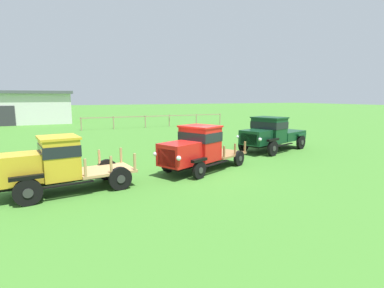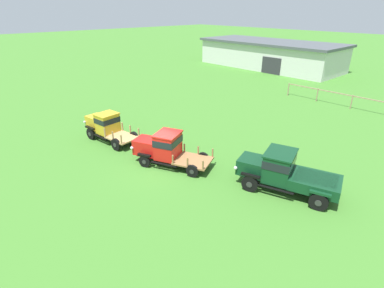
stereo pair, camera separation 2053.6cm
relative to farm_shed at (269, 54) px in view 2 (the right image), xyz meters
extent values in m
plane|color=#3D7528|center=(15.18, -33.88, -2.11)|extent=(240.00, 240.00, 0.00)
cube|color=silver|center=(0.00, 0.00, -0.20)|extent=(22.53, 8.68, 3.83)
cube|color=#474C51|center=(0.00, 0.00, 1.89)|extent=(23.13, 9.48, 0.36)
cube|color=#2D2D33|center=(3.38, -4.38, -0.91)|extent=(3.20, 0.08, 2.40)
cylinder|color=#997F60|center=(11.65, -13.18, -1.42)|extent=(0.12, 0.12, 1.38)
cylinder|color=#997F60|center=(14.96, -13.01, -1.42)|extent=(0.12, 0.12, 1.38)
cylinder|color=#997F60|center=(18.48, -13.01, -1.42)|extent=(0.12, 0.12, 1.38)
cube|color=#997F60|center=(19.88, -12.92, -0.85)|extent=(16.66, 0.08, 0.10)
cylinder|color=black|center=(8.22, -35.21, -1.67)|extent=(0.89, 0.31, 0.87)
cylinder|color=#2D2D2D|center=(8.23, -35.32, -1.67)|extent=(0.31, 0.07, 0.31)
cylinder|color=black|center=(8.00, -33.59, -1.67)|extent=(0.89, 0.31, 0.87)
cylinder|color=#2D2D2D|center=(7.98, -33.48, -1.67)|extent=(0.31, 0.07, 0.31)
cylinder|color=black|center=(11.24, -34.80, -1.67)|extent=(0.89, 0.31, 0.87)
cylinder|color=#2D2D2D|center=(11.26, -34.91, -1.67)|extent=(0.31, 0.07, 0.31)
cylinder|color=black|center=(11.02, -33.18, -1.67)|extent=(0.89, 0.31, 0.87)
cylinder|color=#2D2D2D|center=(11.01, -33.07, -1.67)|extent=(0.31, 0.07, 0.31)
cube|color=black|center=(9.48, -34.21, -1.59)|extent=(4.46, 1.49, 0.12)
cube|color=gold|center=(7.88, -34.43, -1.04)|extent=(1.67, 1.34, 0.99)
cube|color=silver|center=(7.16, -34.53, -1.09)|extent=(0.18, 0.90, 0.74)
sphere|color=silver|center=(7.23, -35.14, -1.01)|extent=(0.20, 0.20, 0.20)
sphere|color=silver|center=(7.06, -33.93, -1.01)|extent=(0.20, 0.20, 0.20)
cube|color=black|center=(8.22, -35.21, -1.19)|extent=(1.02, 0.33, 0.12)
cube|color=black|center=(8.00, -33.59, -1.19)|extent=(1.02, 0.33, 0.12)
cube|color=gold|center=(9.23, -34.25, -0.82)|extent=(1.37, 1.59, 1.42)
cube|color=black|center=(9.23, -34.25, -0.50)|extent=(1.42, 1.63, 0.40)
cube|color=gold|center=(9.23, -34.25, -0.07)|extent=(1.50, 1.67, 0.08)
cube|color=black|center=(9.45, -35.03, -1.61)|extent=(1.67, 0.36, 0.05)
cube|color=black|center=(9.24, -33.44, -1.61)|extent=(1.67, 0.36, 0.05)
cube|color=tan|center=(10.83, -34.03, -1.48)|extent=(2.25, 1.90, 0.10)
cube|color=tan|center=(10.02, -34.93, -1.11)|extent=(0.09, 0.09, 0.64)
cube|color=tan|center=(9.81, -33.38, -1.11)|extent=(0.09, 0.09, 0.64)
cube|color=tan|center=(10.93, -34.80, -1.11)|extent=(0.09, 0.09, 0.64)
cube|color=tan|center=(10.72, -33.26, -1.11)|extent=(0.09, 0.09, 0.64)
cube|color=tan|center=(11.84, -34.68, -1.11)|extent=(0.09, 0.09, 0.64)
cube|color=tan|center=(11.63, -33.13, -1.11)|extent=(0.09, 0.09, 0.64)
cylinder|color=black|center=(14.60, -34.69, -1.73)|extent=(0.76, 0.47, 0.77)
cylinder|color=#2D2D2D|center=(14.64, -34.78, -1.73)|extent=(0.26, 0.14, 0.27)
cylinder|color=black|center=(13.82, -33.04, -1.73)|extent=(0.76, 0.47, 0.77)
cylinder|color=#2D2D2D|center=(13.78, -32.95, -1.73)|extent=(0.26, 0.14, 0.27)
cylinder|color=black|center=(17.51, -33.33, -1.73)|extent=(0.76, 0.47, 0.77)
cylinder|color=#2D2D2D|center=(17.55, -33.42, -1.73)|extent=(0.26, 0.14, 0.27)
cylinder|color=black|center=(16.73, -31.68, -1.73)|extent=(0.76, 0.47, 0.77)
cylinder|color=#2D2D2D|center=(16.69, -31.59, -1.73)|extent=(0.26, 0.14, 0.27)
cube|color=black|center=(15.53, -33.25, -1.65)|extent=(4.60, 2.86, 0.12)
cube|color=red|center=(13.99, -33.97, -1.10)|extent=(2.01, 1.84, 0.97)
cube|color=silver|center=(13.29, -34.30, -1.15)|extent=(0.48, 0.93, 0.73)
sphere|color=silver|center=(13.57, -34.92, -1.08)|extent=(0.20, 0.20, 0.20)
sphere|color=silver|center=(12.99, -33.68, -1.08)|extent=(0.20, 0.20, 0.20)
cube|color=black|center=(14.60, -34.69, -1.29)|extent=(0.89, 0.56, 0.12)
cube|color=black|center=(13.82, -33.04, -1.29)|extent=(0.89, 0.56, 0.12)
cube|color=red|center=(15.29, -33.36, -0.82)|extent=(1.82, 1.99, 1.54)
cube|color=black|center=(15.29, -33.36, -0.47)|extent=(1.88, 2.04, 0.43)
cube|color=red|center=(15.29, -33.36, -0.01)|extent=(1.97, 2.11, 0.08)
cube|color=black|center=(15.79, -34.11, -1.67)|extent=(1.66, 0.87, 0.05)
cube|color=black|center=(15.03, -32.50, -1.67)|extent=(1.66, 0.87, 0.05)
cube|color=olive|center=(16.83, -32.64, -1.54)|extent=(2.70, 2.55, 0.10)
cube|color=olive|center=(16.33, -33.83, -1.22)|extent=(0.11, 0.11, 0.55)
cube|color=olive|center=(15.59, -32.26, -1.22)|extent=(0.11, 0.11, 0.55)
cube|color=olive|center=(17.20, -33.42, -1.22)|extent=(0.11, 0.11, 0.55)
cube|color=olive|center=(16.46, -31.86, -1.22)|extent=(0.11, 0.11, 0.55)
cube|color=olive|center=(18.06, -33.02, -1.22)|extent=(0.11, 0.11, 0.55)
cube|color=olive|center=(17.33, -31.45, -1.22)|extent=(0.11, 0.11, 0.55)
cylinder|color=black|center=(20.71, -32.05, -1.65)|extent=(0.93, 0.48, 0.92)
cylinder|color=#2D2D2D|center=(20.75, -32.16, -1.65)|extent=(0.31, 0.13, 0.32)
cylinder|color=black|center=(20.03, -30.07, -1.65)|extent=(0.93, 0.48, 0.92)
cylinder|color=#2D2D2D|center=(19.99, -29.96, -1.65)|extent=(0.31, 0.13, 0.32)
cylinder|color=black|center=(24.02, -30.92, -1.65)|extent=(0.93, 0.48, 0.92)
cylinder|color=#2D2D2D|center=(24.06, -31.02, -1.65)|extent=(0.31, 0.13, 0.32)
cylinder|color=black|center=(23.34, -28.93, -1.65)|extent=(0.93, 0.48, 0.92)
cylinder|color=#2D2D2D|center=(23.31, -28.83, -1.65)|extent=(0.31, 0.13, 0.32)
cube|color=black|center=(21.97, -30.51, -1.57)|extent=(5.02, 2.69, 0.12)
cube|color=#0F381E|center=(20.16, -31.13, -1.08)|extent=(1.90, 1.88, 0.86)
cube|color=silver|center=(19.48, -31.37, -1.12)|extent=(0.43, 1.11, 0.65)
sphere|color=silver|center=(19.72, -32.12, -1.06)|extent=(0.20, 0.20, 0.20)
sphere|color=silver|center=(19.21, -30.63, -1.06)|extent=(0.20, 0.20, 0.20)
cube|color=black|center=(20.71, -32.05, -1.15)|extent=(1.06, 0.53, 0.12)
cube|color=black|center=(20.03, -30.07, -1.15)|extent=(1.06, 0.53, 0.12)
cube|color=#0F381E|center=(21.52, -30.67, -0.75)|extent=(1.90, 2.19, 1.51)
cube|color=black|center=(21.52, -30.67, -0.41)|extent=(1.96, 2.25, 0.42)
cube|color=#0F381E|center=(21.52, -30.67, 0.04)|extent=(2.05, 2.32, 0.08)
cube|color=black|center=(21.98, -31.60, -1.59)|extent=(1.86, 0.75, 0.05)
cube|color=black|center=(21.31, -29.65, -1.59)|extent=(1.86, 0.75, 0.05)
cube|color=#0F381E|center=(23.33, -30.05, -1.22)|extent=(2.96, 2.63, 0.58)
cube|color=black|center=(23.33, -30.05, -0.96)|extent=(2.49, 2.22, 0.06)
cube|color=#0F381E|center=(24.02, -30.92, -1.15)|extent=(1.02, 0.52, 0.12)
cube|color=#0F381E|center=(23.34, -28.93, -1.15)|extent=(1.02, 0.52, 0.12)
camera|label=1|loc=(9.13, -45.78, 1.36)|focal=28.00mm
camera|label=2|loc=(28.75, -43.69, 7.05)|focal=28.00mm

